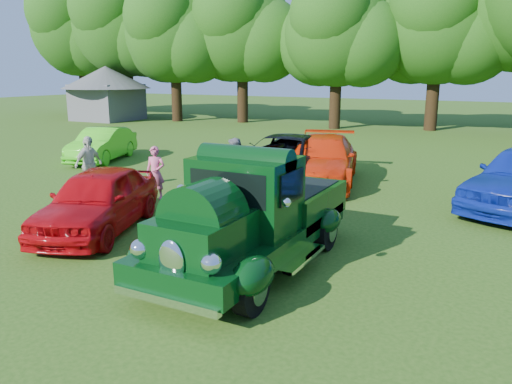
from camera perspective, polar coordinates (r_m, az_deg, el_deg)
The scene contains 11 objects.
ground at distance 9.22m, azimuth -8.13°, elevation -8.64°, with size 120.00×120.00×0.00m, color #264D12.
hero_pickup at distance 9.04m, azimuth -0.42°, elevation -3.02°, with size 2.43×5.22×2.04m.
red_convertible at distance 11.58m, azimuth -17.62°, elevation -0.88°, with size 1.66×4.13×1.41m, color #B4070D.
back_car_lime at distance 20.86m, azimuth -17.18°, elevation 5.20°, with size 1.38×3.96×1.30m, color #3DC61A.
back_car_black at distance 15.83m, azimuth 3.27°, elevation 3.70°, with size 2.53×5.49×1.52m, color black.
back_car_orange at distance 15.98m, azimuth 7.56°, elevation 3.63°, with size 2.08×5.12×1.49m, color red.
spectator_pink at distance 14.13m, azimuth -11.41°, elevation 2.17°, with size 0.54×0.35×1.48m, color #CD547A.
spectator_grey at distance 13.99m, azimuth -2.38°, elevation 2.74°, with size 0.82×0.64×1.69m, color gray.
spectator_white at distance 15.38m, azimuth -18.57°, elevation 2.99°, with size 0.98×0.41×1.66m, color beige.
gazebo at distance 38.88m, azimuth -16.72°, elevation 11.42°, with size 6.40×6.40×3.90m.
tree_line at distance 31.45m, azimuth 19.14°, elevation 18.84°, with size 63.71×9.17×12.06m.
Camera 1 is at (5.08, -6.88, 3.46)m, focal length 35.00 mm.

